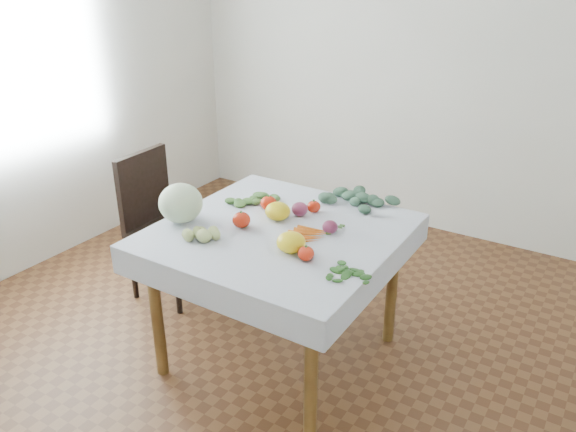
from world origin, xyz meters
name	(u,v)px	position (x,y,z in m)	size (l,w,h in m)	color
ground	(280,354)	(0.00, 0.00, 0.00)	(4.00, 4.00, 0.00)	brown
back_wall	(429,53)	(0.00, 2.00, 1.35)	(4.00, 0.04, 2.70)	silver
left_wall	(6,68)	(-2.00, 0.00, 1.35)	(0.04, 4.00, 2.70)	silver
table	(279,248)	(0.00, 0.00, 0.65)	(1.00, 1.00, 0.75)	brown
tablecloth	(279,230)	(0.00, 0.00, 0.75)	(1.12, 1.12, 0.01)	silver
chair	(159,215)	(-1.00, 0.18, 0.52)	(0.43, 0.43, 0.91)	black
cabbage	(181,203)	(-0.46, -0.18, 0.85)	(0.22, 0.22, 0.20)	beige
tomato_a	(269,203)	(-0.17, 0.17, 0.79)	(0.09, 0.09, 0.08)	red
tomato_b	(314,207)	(0.04, 0.27, 0.79)	(0.07, 0.07, 0.06)	red
tomato_c	(241,220)	(-0.17, -0.08, 0.79)	(0.09, 0.09, 0.08)	red
tomato_d	(306,254)	(0.27, -0.20, 0.79)	(0.07, 0.07, 0.06)	red
heirloom_back	(278,211)	(-0.07, 0.09, 0.80)	(0.13, 0.13, 0.09)	yellow
heirloom_front	(291,242)	(0.17, -0.17, 0.80)	(0.13, 0.13, 0.09)	yellow
onion_a	(300,209)	(0.00, 0.19, 0.79)	(0.08, 0.08, 0.07)	maroon
onion_b	(330,227)	(0.23, 0.09, 0.79)	(0.08, 0.08, 0.06)	maroon
tomatillo_cluster	(205,234)	(-0.23, -0.28, 0.78)	(0.16, 0.14, 0.05)	#ADBD6D
carrot_bunch	(305,235)	(0.15, -0.01, 0.77)	(0.18, 0.24, 0.03)	#CE4816
kale_bunch	(358,200)	(0.19, 0.48, 0.78)	(0.34, 0.29, 0.04)	#3E6650
basil_bunch	(348,273)	(0.48, -0.21, 0.76)	(0.24, 0.17, 0.01)	#24581B
dill_bunch	(251,198)	(-0.32, 0.22, 0.77)	(0.26, 0.21, 0.03)	#48813B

